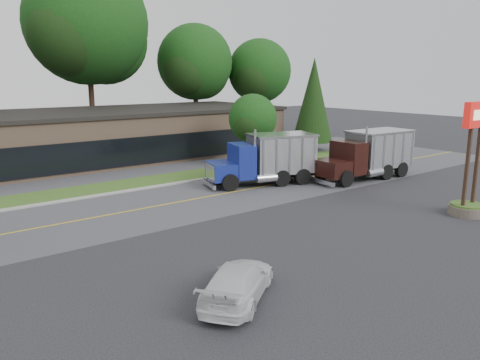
% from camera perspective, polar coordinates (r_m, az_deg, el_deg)
% --- Properties ---
extents(ground, '(140.00, 140.00, 0.00)m').
position_cam_1_polar(ground, '(20.86, 6.14, -7.72)').
color(ground, '#37373D').
rests_on(ground, ground).
extents(road, '(60.00, 8.00, 0.02)m').
position_cam_1_polar(road, '(27.74, -6.77, -2.58)').
color(road, '#57575C').
rests_on(road, ground).
extents(center_line, '(60.00, 0.12, 0.01)m').
position_cam_1_polar(center_line, '(27.74, -6.77, -2.58)').
color(center_line, gold).
rests_on(center_line, ground).
extents(curb, '(60.00, 0.30, 0.12)m').
position_cam_1_polar(curb, '(31.32, -10.72, -0.96)').
color(curb, '#9E9E99').
rests_on(curb, ground).
extents(grass_verge, '(60.00, 3.40, 0.03)m').
position_cam_1_polar(grass_verge, '(32.90, -12.14, -0.37)').
color(grass_verge, '#34561D').
rests_on(grass_verge, ground).
extents(far_parking, '(60.00, 7.00, 0.02)m').
position_cam_1_polar(far_parking, '(37.40, -15.46, 1.00)').
color(far_parking, '#57575C').
rests_on(far_parking, ground).
extents(strip_mall, '(32.00, 12.00, 4.00)m').
position_cam_1_polar(strip_mall, '(43.32, -16.19, 5.17)').
color(strip_mall, '#93745A').
rests_on(strip_mall, ground).
extents(bilo_sign, '(2.20, 1.90, 5.95)m').
position_cam_1_polar(bilo_sign, '(27.23, 26.29, 0.28)').
color(bilo_sign, '#6B6054').
rests_on(bilo_sign, ground).
extents(tree_far_c, '(12.92, 12.16, 18.43)m').
position_cam_1_polar(tree_far_c, '(51.62, -18.00, 17.06)').
color(tree_far_c, '#382619').
rests_on(tree_far_c, ground).
extents(tree_far_d, '(9.17, 8.63, 13.08)m').
position_cam_1_polar(tree_far_d, '(55.79, -5.44, 13.69)').
color(tree_far_d, '#382619').
rests_on(tree_far_d, ground).
extents(tree_far_e, '(8.18, 7.70, 11.67)m').
position_cam_1_polar(tree_far_e, '(58.86, 2.42, 12.79)').
color(tree_far_e, '#382619').
rests_on(tree_far_e, ground).
extents(evergreen_right, '(3.94, 3.94, 8.94)m').
position_cam_1_polar(evergreen_right, '(46.51, 8.93, 9.60)').
color(evergreen_right, '#382619').
rests_on(evergreen_right, ground).
extents(tree_verge, '(4.10, 3.86, 5.85)m').
position_cam_1_polar(tree_verge, '(37.69, 1.58, 7.26)').
color(tree_verge, '#382619').
rests_on(tree_verge, ground).
extents(dump_truck_blue, '(7.69, 4.53, 3.36)m').
position_cam_1_polar(dump_truck_blue, '(31.72, 3.39, 2.73)').
color(dump_truck_blue, black).
rests_on(dump_truck_blue, ground).
extents(dump_truck_maroon, '(8.17, 3.14, 3.36)m').
position_cam_1_polar(dump_truck_maroon, '(34.68, 15.41, 3.15)').
color(dump_truck_maroon, black).
rests_on(dump_truck_maroon, ground).
extents(rally_car, '(4.42, 3.90, 1.23)m').
position_cam_1_polar(rally_car, '(15.67, -0.29, -12.31)').
color(rally_car, silver).
rests_on(rally_car, ground).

